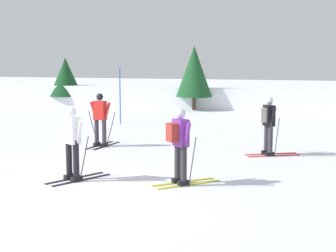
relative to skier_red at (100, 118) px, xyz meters
name	(u,v)px	position (x,y,z in m)	size (l,w,h in m)	color
ground_plane	(38,196)	(1.19, -5.63, -0.92)	(120.00, 120.00, 0.00)	white
far_snow_ridge	(227,94)	(1.19, 16.30, -0.31)	(80.00, 8.26, 1.21)	white
skier_red	(100,118)	(0.00, 0.00, 0.00)	(1.00, 1.63, 1.71)	black
skier_black	(268,123)	(5.27, 0.06, 0.04)	(1.58, 1.09, 1.71)	red
skier_white	(72,141)	(1.28, -4.27, 0.00)	(1.07, 1.59, 1.71)	black
skier_purple	(180,142)	(3.73, -3.91, 0.04)	(1.40, 1.39, 1.71)	gold
trail_marker_pole	(120,96)	(-1.56, 5.40, 0.30)	(0.05, 0.05, 2.43)	#1E56AD
conifer_far_left	(66,77)	(-8.28, 12.87, 0.80)	(2.03, 2.03, 2.90)	#513823
conifer_far_right	(194,71)	(0.12, 11.96, 1.23)	(1.98, 1.98, 3.54)	#513823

